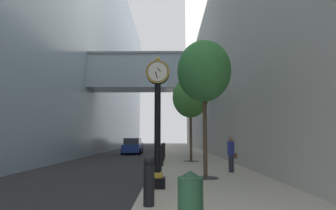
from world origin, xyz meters
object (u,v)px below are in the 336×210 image
bollard_fourth (161,155)px  car_red_mid (135,144)px  car_blue_near (133,146)px  bollard_third (159,159)px  trash_bin (190,196)px  pedestrian_walking (231,153)px  bollard_nearest (149,180)px  bollard_fifth (163,152)px  street_tree_near (204,72)px  street_tree_mid_near (190,97)px  bollard_sixth (164,150)px  street_clock (158,114)px

bollard_fourth → car_red_mid: bearing=100.4°
bollard_fourth → car_blue_near: car_blue_near is taller
bollard_third → trash_bin: 8.11m
bollard_fourth → pedestrian_walking: 4.68m
bollard_nearest → car_blue_near: car_blue_near is taller
bollard_fifth → car_red_mid: size_ratio=0.27×
bollard_fifth → car_blue_near: size_ratio=0.28×
bollard_third → street_tree_near: size_ratio=0.21×
bollard_fifth → trash_bin: 14.68m
bollard_nearest → bollard_fifth: bearing=90.0°
bollard_fourth → car_red_mid: car_red_mid is taller
bollard_third → street_tree_mid_near: 7.88m
bollard_sixth → street_clock: bearing=-89.6°
street_tree_near → trash_bin: size_ratio=5.70×
bollard_third → car_blue_near: 17.87m
bollard_nearest → car_blue_near: size_ratio=0.28×
street_tree_near → bollard_third: bearing=139.4°
bollard_fifth → bollard_sixth: bearing=90.0°
bollard_sixth → car_red_mid: 19.95m
bollard_sixth → street_tree_mid_near: (2.04, -3.40, 3.96)m
car_red_mid → bollard_nearest: bearing=-82.4°
bollard_third → car_blue_near: (-3.61, 17.50, 0.05)m
bollard_fourth → street_tree_near: street_tree_near is taller
pedestrian_walking → bollard_sixth: bearing=110.5°
street_clock → street_tree_near: bearing=50.3°
bollard_nearest → street_tree_mid_near: size_ratio=0.20×
trash_bin → street_tree_near: bearing=80.1°
street_clock → bollard_nearest: size_ratio=3.67×
street_tree_mid_near → car_blue_near: size_ratio=1.38×
bollard_third → car_red_mid: bearing=99.3°
bollard_fourth → street_tree_mid_near: 5.49m
car_blue_near → bollard_third: bearing=-78.3°
car_red_mid → bollard_fourth: bearing=-79.6°
bollard_fourth → pedestrian_walking: (3.59, -3.00, 0.28)m
street_clock → bollard_third: street_clock is taller
bollard_nearest → car_blue_near: (-3.61, 24.10, 0.05)m
street_tree_near → car_blue_near: bearing=106.4°
bollard_sixth → car_blue_near: car_blue_near is taller
street_clock → bollard_fourth: (-0.10, 7.39, -1.87)m
bollard_fourth → pedestrian_walking: bearing=-39.9°
bollard_sixth → trash_bin: bollard_sixth is taller
bollard_fifth → pedestrian_walking: bearing=-60.3°
car_blue_near → street_tree_mid_near: bearing=-62.8°
bollard_nearest → bollard_sixth: bearing=90.0°
bollard_nearest → trash_bin: size_ratio=1.19×
bollard_third → bollard_fourth: bearing=90.0°
bollard_sixth → street_tree_near: (2.04, -11.64, 3.95)m
bollard_fourth → street_tree_mid_near: bearing=57.4°
street_clock → car_red_mid: (-4.87, 33.35, -1.86)m
street_tree_mid_near → car_red_mid: size_ratio=1.32×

